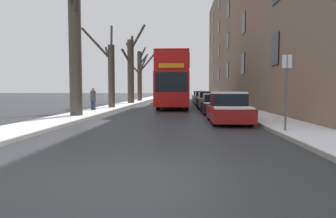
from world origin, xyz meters
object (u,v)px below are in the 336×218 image
object	(u,v)px
parked_car_0	(228,109)
oncoming_van	(169,93)
parked_car_1	(215,104)
bare_tree_left_2	(131,69)
bare_tree_left_1	(110,72)
street_sign_post	(286,89)
bare_tree_left_0	(76,38)
parked_car_3	(203,99)
pedestrian_left_sidewalk	(93,99)
parked_car_4	(200,97)
bare_tree_left_3	(140,74)
double_decker_bus	(174,79)
parked_car_2	(208,100)

from	to	relation	value
parked_car_0	oncoming_van	xyz separation A→B (m)	(-3.93, 25.88, 0.50)
parked_car_1	bare_tree_left_2	bearing A→B (deg)	121.39
bare_tree_left_1	street_sign_post	size ratio (longest dim) A/B	2.54
bare_tree_left_1	parked_car_1	size ratio (longest dim) A/B	1.73
bare_tree_left_0	parked_car_3	xyz separation A→B (m)	(7.92, 15.04, -3.68)
bare_tree_left_0	bare_tree_left_2	distance (m)	16.28
bare_tree_left_0	parked_car_0	bearing A→B (deg)	-15.08
bare_tree_left_0	street_sign_post	bearing A→B (deg)	-31.78
bare_tree_left_0	pedestrian_left_sidewalk	world-z (taller)	bare_tree_left_0
bare_tree_left_2	pedestrian_left_sidewalk	distance (m)	12.17
pedestrian_left_sidewalk	parked_car_4	bearing A→B (deg)	-112.93
parked_car_0	bare_tree_left_3	bearing A→B (deg)	107.02
bare_tree_left_2	double_decker_bus	xyz separation A→B (m)	(4.84, -6.31, -1.37)
double_decker_bus	oncoming_van	bearing A→B (deg)	94.17
parked_car_2	parked_car_4	world-z (taller)	parked_car_2
parked_car_1	pedestrian_left_sidewalk	distance (m)	8.44
bare_tree_left_0	bare_tree_left_3	world-z (taller)	bare_tree_left_0
bare_tree_left_3	oncoming_van	distance (m)	4.61
bare_tree_left_0	bare_tree_left_3	xyz separation A→B (m)	(0.14, 23.30, -0.68)
bare_tree_left_1	street_sign_post	xyz separation A→B (m)	(9.36, -13.66, -1.43)
double_decker_bus	parked_car_1	distance (m)	7.30
parked_car_1	parked_car_4	xyz separation A→B (m)	(-0.00, 17.02, 0.06)
bare_tree_left_2	pedestrian_left_sidewalk	bearing A→B (deg)	-92.96
bare_tree_left_3	street_sign_post	bearing A→B (deg)	-72.48
bare_tree_left_1	double_decker_bus	bearing A→B (deg)	22.32
bare_tree_left_1	bare_tree_left_3	size ratio (longest dim) A/B	0.96
double_decker_bus	parked_car_0	bearing A→B (deg)	-76.40
parked_car_0	parked_car_1	size ratio (longest dim) A/B	1.00
bare_tree_left_2	parked_car_0	xyz separation A→B (m)	(7.77, -18.41, -3.21)
street_sign_post	oncoming_van	bearing A→B (deg)	100.22
bare_tree_left_1	bare_tree_left_2	distance (m)	8.43
bare_tree_left_1	bare_tree_left_2	bearing A→B (deg)	88.64
bare_tree_left_2	oncoming_van	distance (m)	8.83
parked_car_4	street_sign_post	xyz separation A→B (m)	(1.39, -26.33, 0.89)
parked_car_4	oncoming_van	size ratio (longest dim) A/B	0.75
parked_car_1	street_sign_post	bearing A→B (deg)	-81.51
bare_tree_left_3	double_decker_bus	world-z (taller)	bare_tree_left_3
pedestrian_left_sidewalk	street_sign_post	bearing A→B (deg)	138.22
parked_car_1	parked_car_2	distance (m)	5.52
bare_tree_left_3	parked_car_2	size ratio (longest dim) A/B	1.64
bare_tree_left_0	parked_car_1	size ratio (longest dim) A/B	2.28
parked_car_1	bare_tree_left_3	bearing A→B (deg)	111.50
oncoming_van	bare_tree_left_0	bearing A→B (deg)	-99.54
bare_tree_left_3	parked_car_2	world-z (taller)	bare_tree_left_3
double_decker_bus	parked_car_2	world-z (taller)	double_decker_bus
double_decker_bus	parked_car_3	size ratio (longest dim) A/B	2.46
bare_tree_left_3	street_sign_post	size ratio (longest dim) A/B	2.63
parked_car_1	pedestrian_left_sidewalk	bearing A→B (deg)	173.63
bare_tree_left_0	parked_car_3	world-z (taller)	bare_tree_left_0
street_sign_post	parked_car_2	bearing A→B (deg)	95.35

